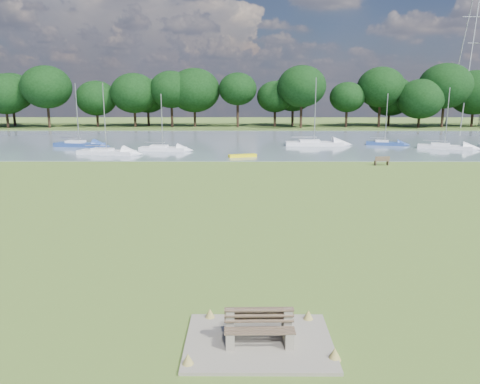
{
  "coord_description": "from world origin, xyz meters",
  "views": [
    {
      "loc": [
        -0.49,
        -26.24,
        7.07
      ],
      "look_at": [
        -0.59,
        -2.0,
        1.89
      ],
      "focal_mm": 35.0,
      "sensor_mm": 36.0,
      "label": 1
    }
  ],
  "objects_px": {
    "bench_pair": "(259,326)",
    "sailboat_4": "(79,143)",
    "sailboat_3": "(444,146)",
    "sailboat_7": "(162,147)",
    "riverbank_bench": "(382,161)",
    "kayak": "(243,156)",
    "sailboat_6": "(313,142)",
    "sailboat_2": "(384,142)",
    "sailboat_0": "(106,151)"
  },
  "relations": [
    {
      "from": "riverbank_bench",
      "to": "sailboat_6",
      "type": "xyz_separation_m",
      "value": [
        -4.22,
        17.0,
        0.06
      ]
    },
    {
      "from": "bench_pair",
      "to": "kayak",
      "type": "relative_size",
      "value": 0.64
    },
    {
      "from": "sailboat_3",
      "to": "sailboat_0",
      "type": "bearing_deg",
      "value": -150.0
    },
    {
      "from": "bench_pair",
      "to": "sailboat_7",
      "type": "bearing_deg",
      "value": 101.59
    },
    {
      "from": "riverbank_bench",
      "to": "kayak",
      "type": "distance_m",
      "value": 14.84
    },
    {
      "from": "sailboat_7",
      "to": "sailboat_2",
      "type": "bearing_deg",
      "value": 20.45
    },
    {
      "from": "kayak",
      "to": "sailboat_4",
      "type": "bearing_deg",
      "value": 137.0
    },
    {
      "from": "kayak",
      "to": "sailboat_3",
      "type": "xyz_separation_m",
      "value": [
        25.62,
        8.0,
        0.24
      ]
    },
    {
      "from": "bench_pair",
      "to": "riverbank_bench",
      "type": "height_order",
      "value": "bench_pair"
    },
    {
      "from": "riverbank_bench",
      "to": "sailboat_3",
      "type": "distance_m",
      "value": 18.04
    },
    {
      "from": "sailboat_3",
      "to": "sailboat_7",
      "type": "distance_m",
      "value": 35.52
    },
    {
      "from": "sailboat_6",
      "to": "sailboat_2",
      "type": "bearing_deg",
      "value": 4.4
    },
    {
      "from": "bench_pair",
      "to": "sailboat_2",
      "type": "height_order",
      "value": "sailboat_2"
    },
    {
      "from": "riverbank_bench",
      "to": "sailboat_6",
      "type": "distance_m",
      "value": 17.52
    },
    {
      "from": "kayak",
      "to": "sailboat_6",
      "type": "xyz_separation_m",
      "value": [
        9.53,
        11.42,
        0.32
      ]
    },
    {
      "from": "sailboat_2",
      "to": "sailboat_6",
      "type": "bearing_deg",
      "value": -161.85
    },
    {
      "from": "riverbank_bench",
      "to": "kayak",
      "type": "relative_size",
      "value": 0.48
    },
    {
      "from": "riverbank_bench",
      "to": "sailboat_2",
      "type": "xyz_separation_m",
      "value": [
        5.5,
        17.6,
        0.0
      ]
    },
    {
      "from": "sailboat_3",
      "to": "sailboat_4",
      "type": "xyz_separation_m",
      "value": [
        -47.21,
        2.05,
        0.07
      ]
    },
    {
      "from": "kayak",
      "to": "sailboat_6",
      "type": "bearing_deg",
      "value": 32.1
    },
    {
      "from": "bench_pair",
      "to": "sailboat_6",
      "type": "xyz_separation_m",
      "value": [
        9.1,
        50.54,
        -0.01
      ]
    },
    {
      "from": "sailboat_3",
      "to": "bench_pair",
      "type": "bearing_deg",
      "value": -95.76
    },
    {
      "from": "sailboat_2",
      "to": "sailboat_0",
      "type": "bearing_deg",
      "value": -150.1
    },
    {
      "from": "bench_pair",
      "to": "sailboat_6",
      "type": "relative_size",
      "value": 0.22
    },
    {
      "from": "sailboat_4",
      "to": "bench_pair",
      "type": "bearing_deg",
      "value": -54.32
    },
    {
      "from": "bench_pair",
      "to": "sailboat_7",
      "type": "height_order",
      "value": "sailboat_7"
    },
    {
      "from": "riverbank_bench",
      "to": "sailboat_4",
      "type": "relative_size",
      "value": 0.19
    },
    {
      "from": "riverbank_bench",
      "to": "sailboat_7",
      "type": "height_order",
      "value": "sailboat_7"
    },
    {
      "from": "sailboat_4",
      "to": "sailboat_6",
      "type": "distance_m",
      "value": 31.16
    },
    {
      "from": "kayak",
      "to": "sailboat_7",
      "type": "bearing_deg",
      "value": 132.36
    },
    {
      "from": "kayak",
      "to": "sailboat_4",
      "type": "relative_size",
      "value": 0.38
    },
    {
      "from": "sailboat_6",
      "to": "sailboat_7",
      "type": "distance_m",
      "value": 20.22
    },
    {
      "from": "riverbank_bench",
      "to": "sailboat_0",
      "type": "bearing_deg",
      "value": 159.07
    },
    {
      "from": "sailboat_2",
      "to": "sailboat_3",
      "type": "relative_size",
      "value": 0.9
    },
    {
      "from": "bench_pair",
      "to": "sailboat_2",
      "type": "bearing_deg",
      "value": 68.47
    },
    {
      "from": "kayak",
      "to": "sailboat_7",
      "type": "height_order",
      "value": "sailboat_7"
    },
    {
      "from": "sailboat_2",
      "to": "sailboat_4",
      "type": "height_order",
      "value": "sailboat_4"
    },
    {
      "from": "riverbank_bench",
      "to": "sailboat_0",
      "type": "xyz_separation_m",
      "value": [
        -29.58,
        8.02,
        -0.01
      ]
    },
    {
      "from": "sailboat_2",
      "to": "sailboat_4",
      "type": "distance_m",
      "value": 40.89
    },
    {
      "from": "sailboat_3",
      "to": "sailboat_7",
      "type": "bearing_deg",
      "value": -153.73
    },
    {
      "from": "sailboat_4",
      "to": "sailboat_7",
      "type": "bearing_deg",
      "value": -9.25
    },
    {
      "from": "bench_pair",
      "to": "sailboat_3",
      "type": "height_order",
      "value": "sailboat_3"
    },
    {
      "from": "riverbank_bench",
      "to": "sailboat_2",
      "type": "height_order",
      "value": "sailboat_2"
    },
    {
      "from": "sailboat_2",
      "to": "sailboat_7",
      "type": "xyz_separation_m",
      "value": [
        -29.07,
        -6.44,
        0.01
      ]
    },
    {
      "from": "sailboat_0",
      "to": "sailboat_3",
      "type": "distance_m",
      "value": 41.81
    },
    {
      "from": "sailboat_3",
      "to": "sailboat_6",
      "type": "height_order",
      "value": "sailboat_6"
    },
    {
      "from": "sailboat_4",
      "to": "sailboat_7",
      "type": "relative_size",
      "value": 1.19
    },
    {
      "from": "sailboat_6",
      "to": "sailboat_3",
      "type": "bearing_deg",
      "value": -11.12
    },
    {
      "from": "bench_pair",
      "to": "sailboat_0",
      "type": "bearing_deg",
      "value": 110.03
    },
    {
      "from": "bench_pair",
      "to": "sailboat_4",
      "type": "bearing_deg",
      "value": 112.79
    }
  ]
}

